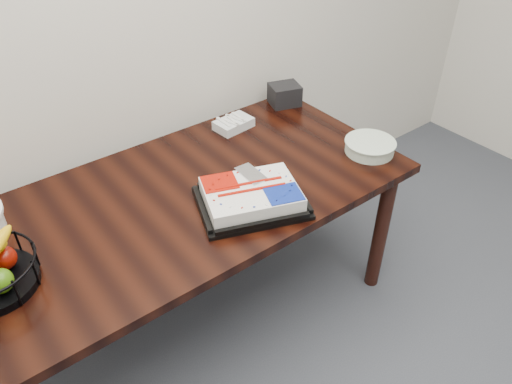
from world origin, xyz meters
TOP-DOWN VIEW (x-y plane):
  - table at (0.00, 2.00)m, footprint 1.80×0.90m
  - cake_tray at (0.15, 1.78)m, footprint 0.49×0.44m
  - plate_stack at (0.80, 1.76)m, footprint 0.23×0.23m
  - fork_bag at (0.44, 2.31)m, footprint 0.19×0.13m
  - napkin_box at (0.80, 2.35)m, footprint 0.18×0.17m

SIDE VIEW (x-z plane):
  - table at x=0.00m, z-range 0.29..1.04m
  - fork_bag at x=0.44m, z-range 0.75..0.80m
  - plate_stack at x=0.80m, z-range 0.75..0.81m
  - cake_tray at x=0.15m, z-range 0.75..0.83m
  - napkin_box at x=0.80m, z-range 0.75..0.86m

